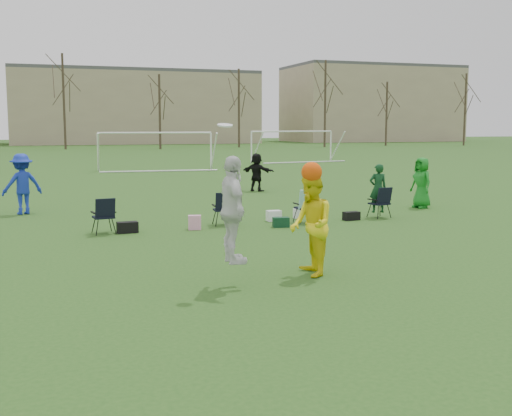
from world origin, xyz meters
name	(u,v)px	position (x,y,z in m)	size (l,w,h in m)	color
ground	(259,303)	(0.00, 0.00, 0.00)	(260.00, 260.00, 0.00)	#255019
fielder_blue	(22,184)	(-3.82, 12.45, 0.99)	(1.27, 0.73, 1.97)	#172FAD
fielder_green_far	(421,183)	(9.37, 9.65, 0.89)	(0.87, 0.56, 1.77)	#167C1E
fielder_black	(257,172)	(5.77, 16.94, 0.84)	(1.55, 0.49, 1.68)	black
center_contest	(281,218)	(0.90, 1.34, 1.18)	(2.39, 1.49, 2.91)	silver
sideline_setup	(278,206)	(3.35, 7.93, 0.52)	(9.16, 1.78, 1.68)	#103D1D
goal_mid	(156,140)	(4.00, 32.00, 1.92)	(7.40, 0.63, 2.46)	white
goal_right	(292,137)	(16.00, 38.00, 1.92)	(7.35, 1.14, 2.46)	white
tree_line	(67,106)	(0.24, 69.85, 5.09)	(110.28, 3.28, 11.40)	#382B21
building_row	(101,106)	(6.73, 96.00, 5.99)	(126.00, 16.00, 13.00)	tan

